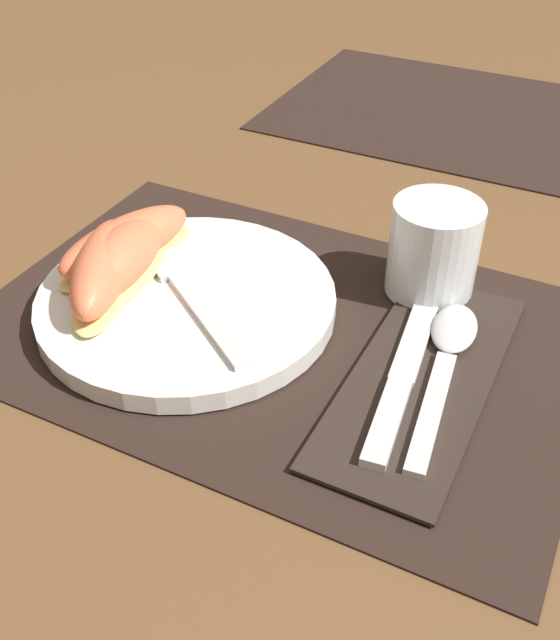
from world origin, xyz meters
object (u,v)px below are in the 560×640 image
(citrus_wedge_1, at_px, (119,262))
(plate, at_px, (187,301))
(spoon, at_px, (449,348))
(citrus_wedge_0, at_px, (126,244))
(citrus_wedge_2, at_px, (103,270))
(juice_glass, at_px, (433,254))
(knife, at_px, (405,369))
(fork, at_px, (180,282))

(citrus_wedge_1, bearing_deg, plate, 7.96)
(spoon, distance_m, citrus_wedge_1, 0.26)
(citrus_wedge_0, xyz_separation_m, citrus_wedge_1, (0.01, -0.03, 0.00))
(citrus_wedge_2, bearing_deg, citrus_wedge_0, 101.40)
(juice_glass, xyz_separation_m, citrus_wedge_0, (-0.23, -0.10, -0.00))
(knife, bearing_deg, fork, 178.81)
(knife, xyz_separation_m, citrus_wedge_2, (-0.24, -0.03, 0.03))
(plate, height_order, spoon, plate)
(citrus_wedge_1, bearing_deg, citrus_wedge_2, -104.68)
(fork, xyz_separation_m, citrus_wedge_2, (-0.05, -0.03, 0.02))
(spoon, distance_m, citrus_wedge_0, 0.27)
(juice_glass, relative_size, citrus_wedge_1, 0.63)
(knife, bearing_deg, juice_glass, 99.37)
(plate, relative_size, fork, 1.35)
(citrus_wedge_0, bearing_deg, citrus_wedge_1, -64.02)
(fork, bearing_deg, knife, -1.19)
(plate, xyz_separation_m, juice_glass, (0.16, 0.11, 0.03))
(knife, relative_size, fork, 1.17)
(knife, distance_m, citrus_wedge_1, 0.24)
(fork, bearing_deg, spoon, 7.97)
(fork, distance_m, citrus_wedge_0, 0.06)
(knife, bearing_deg, plate, -178.62)
(fork, relative_size, citrus_wedge_0, 1.25)
(spoon, bearing_deg, plate, -169.33)
(juice_glass, bearing_deg, citrus_wedge_2, -148.34)
(fork, distance_m, citrus_wedge_2, 0.06)
(plate, distance_m, citrus_wedge_1, 0.06)
(plate, distance_m, spoon, 0.20)
(spoon, relative_size, citrus_wedge_1, 1.45)
(knife, bearing_deg, citrus_wedge_0, 176.92)
(juice_glass, distance_m, citrus_wedge_0, 0.25)
(plate, xyz_separation_m, citrus_wedge_1, (-0.06, -0.01, 0.03))
(citrus_wedge_1, distance_m, citrus_wedge_2, 0.02)
(plate, relative_size, citrus_wedge_0, 1.69)
(citrus_wedge_1, bearing_deg, fork, 19.55)
(plate, bearing_deg, citrus_wedge_2, -158.56)
(citrus_wedge_0, distance_m, citrus_wedge_2, 0.04)
(juice_glass, xyz_separation_m, citrus_wedge_1, (-0.22, -0.12, -0.00))
(citrus_wedge_1, bearing_deg, knife, 2.94)
(spoon, xyz_separation_m, citrus_wedge_2, (-0.26, -0.06, 0.03))
(fork, bearing_deg, citrus_wedge_1, -160.45)
(knife, distance_m, fork, 0.19)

